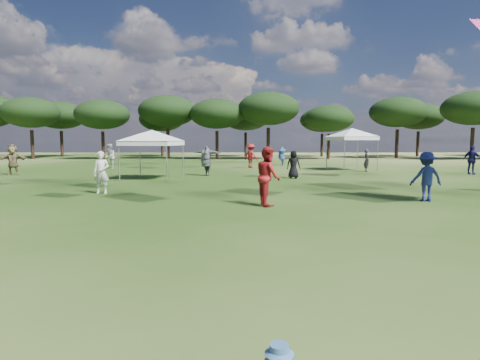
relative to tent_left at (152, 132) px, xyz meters
The scene contains 4 objects.
tree_line 27.74m from the tent_left, 74.80° to the left, with size 108.78×17.63×7.77m.
tent_left is the anchor object (origin of this frame).
tent_right 14.51m from the tent_left, 27.38° to the left, with size 5.39×5.39×3.30m.
festival_crowd 3.25m from the tent_left, 22.19° to the left, with size 31.43×22.96×1.93m.
Camera 1 is at (-0.06, -1.40, 2.13)m, focal length 30.00 mm.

